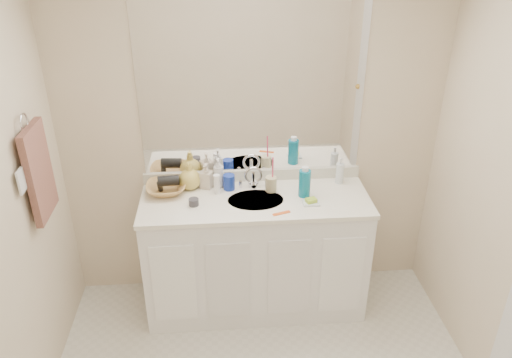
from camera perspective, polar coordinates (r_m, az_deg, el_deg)
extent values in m
cube|color=beige|center=(3.41, -0.44, 4.76)|extent=(2.60, 0.02, 2.40)
cube|color=white|center=(3.55, -0.07, -8.60)|extent=(1.50, 0.55, 0.85)
cube|color=white|center=(3.31, -0.07, -2.44)|extent=(1.52, 0.57, 0.03)
cube|color=silver|center=(3.51, -0.41, 0.45)|extent=(1.52, 0.03, 0.08)
cylinder|color=beige|center=(3.29, -0.04, -2.57)|extent=(0.37, 0.37, 0.02)
cylinder|color=silver|center=(3.42, -0.28, -0.09)|extent=(0.02, 0.02, 0.11)
cube|color=white|center=(3.28, -0.46, 10.52)|extent=(1.48, 0.01, 1.20)
cylinder|color=#1732A1|center=(3.40, -3.10, -0.36)|extent=(0.09, 0.09, 0.11)
cylinder|color=beige|center=(3.37, 1.73, -0.57)|extent=(0.08, 0.08, 0.10)
cylinder|color=#E33B62|center=(3.33, 1.92, 0.92)|extent=(0.02, 0.04, 0.21)
cylinder|color=#0B6D8A|center=(3.31, 5.57, -0.50)|extent=(0.09, 0.09, 0.19)
cylinder|color=white|center=(3.51, 9.54, 0.64)|extent=(0.06, 0.06, 0.15)
cube|color=white|center=(3.26, 6.30, -2.71)|extent=(0.11, 0.09, 0.01)
cube|color=#A7D032|center=(3.25, 6.31, -2.43)|extent=(0.08, 0.07, 0.02)
cube|color=#E45418|center=(3.14, 2.92, -3.92)|extent=(0.12, 0.06, 0.00)
cylinder|color=#35333A|center=(3.24, -7.13, -2.63)|extent=(0.07, 0.07, 0.05)
cylinder|color=white|center=(3.34, -4.49, -0.60)|extent=(0.05, 0.05, 0.14)
imported|color=silver|center=(3.41, -4.31, 0.72)|extent=(0.08, 0.09, 0.21)
imported|color=beige|center=(3.42, -5.66, 0.37)|extent=(0.11, 0.11, 0.18)
imported|color=#D6BB53|center=(3.42, -7.62, 0.41)|extent=(0.15, 0.15, 0.19)
imported|color=#B48548|center=(3.41, -10.22, -1.05)|extent=(0.28, 0.28, 0.07)
cylinder|color=black|center=(3.38, -9.96, -0.19)|extent=(0.15, 0.08, 0.07)
torus|color=silver|center=(2.97, -24.99, 5.87)|extent=(0.01, 0.11, 0.11)
cube|color=brown|center=(3.08, -23.55, 0.72)|extent=(0.04, 0.32, 0.55)
cube|color=white|center=(2.90, -25.25, -0.20)|extent=(0.01, 0.08, 0.13)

